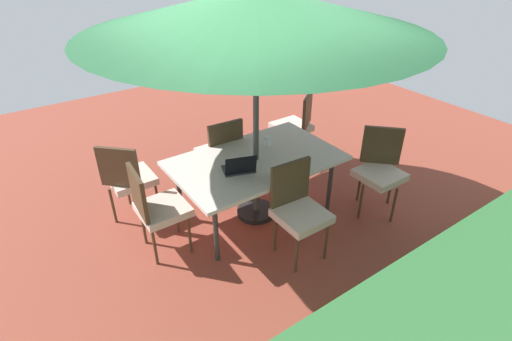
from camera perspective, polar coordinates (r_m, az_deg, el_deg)
name	(u,v)px	position (r m, az deg, el deg)	size (l,w,h in m)	color
ground_plane	(256,214)	(4.72, 0.00, -6.22)	(10.00, 10.00, 0.02)	brown
dining_table	(256,163)	(4.33, 0.00, 1.10)	(1.80, 1.11, 0.73)	silver
patio_umbrella	(256,11)	(3.80, 0.00, 21.79)	(3.22, 3.22, 2.44)	#4C4C4C
chair_southeast	(128,177)	(4.55, -17.77, -0.86)	(0.59, 0.59, 0.98)	beige
chair_east	(156,206)	(4.01, -14.04, -4.92)	(0.48, 0.46, 0.98)	beige
chair_southwest	(296,123)	(5.60, 5.69, 6.72)	(0.58, 0.58, 0.98)	beige
chair_south	(221,151)	(4.87, -5.03, 2.83)	(0.46, 0.47, 0.98)	beige
chair_northwest	(380,167)	(4.72, 17.24, 0.43)	(0.59, 0.59, 0.98)	beige
chair_north	(298,207)	(3.90, 6.03, -5.22)	(0.46, 0.47, 0.98)	beige
laptop	(239,168)	(4.05, -2.39, 0.39)	(0.38, 0.34, 0.21)	#2D2D33
cup	(268,141)	(4.54, 1.66, 4.20)	(0.07, 0.07, 0.12)	white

